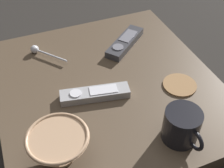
% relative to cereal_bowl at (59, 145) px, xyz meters
% --- Properties ---
extents(ground_plane, '(6.00, 6.00, 0.00)m').
position_rel_cereal_bowl_xyz_m(ground_plane, '(0.19, 0.19, -0.09)').
color(ground_plane, black).
extents(table, '(0.63, 0.67, 0.05)m').
position_rel_cereal_bowl_xyz_m(table, '(0.19, 0.19, -0.07)').
color(table, '#4C3D2D').
rests_on(table, ground).
extents(cereal_bowl, '(0.14, 0.14, 0.08)m').
position_rel_cereal_bowl_xyz_m(cereal_bowl, '(0.00, 0.00, 0.00)').
color(cereal_bowl, tan).
rests_on(cereal_bowl, table).
extents(coffee_mug, '(0.09, 0.12, 0.09)m').
position_rel_cereal_bowl_xyz_m(coffee_mug, '(0.28, -0.06, 0.00)').
color(coffee_mug, black).
rests_on(coffee_mug, table).
extents(teaspoon, '(0.10, 0.11, 0.03)m').
position_rel_cereal_bowl_xyz_m(teaspoon, '(0.03, 0.41, -0.03)').
color(teaspoon, silver).
rests_on(teaspoon, table).
extents(tv_remote_near, '(0.20, 0.08, 0.03)m').
position_rel_cereal_bowl_xyz_m(tv_remote_near, '(0.14, 0.15, -0.03)').
color(tv_remote_near, '#9E9EA3').
rests_on(tv_remote_near, table).
extents(tv_remote_far, '(0.18, 0.16, 0.03)m').
position_rel_cereal_bowl_xyz_m(tv_remote_far, '(0.31, 0.34, -0.03)').
color(tv_remote_far, '#38383D').
rests_on(tv_remote_far, table).
extents(drink_coaster, '(0.10, 0.10, 0.01)m').
position_rel_cereal_bowl_xyz_m(drink_coaster, '(0.38, 0.10, -0.04)').
color(drink_coaster, olive).
rests_on(drink_coaster, table).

